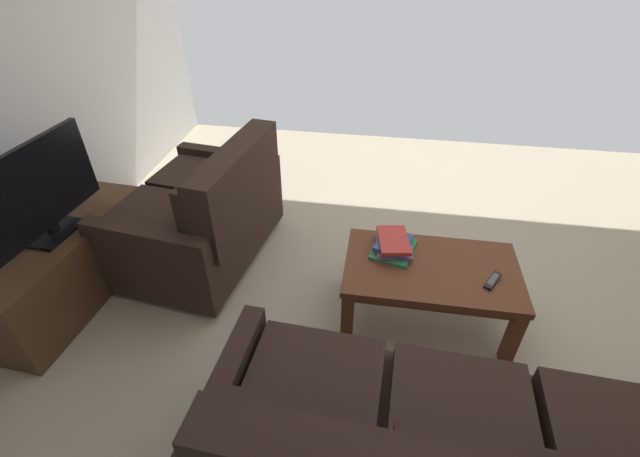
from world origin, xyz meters
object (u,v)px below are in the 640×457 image
book_stack (393,245)px  tv_remote (493,280)px  coffee_table (430,275)px  flat_tv (36,192)px  loveseat_near (204,214)px  tv_stand (70,265)px

book_stack → tv_remote: 0.59m
coffee_table → flat_tv: bearing=3.8°
flat_tv → tv_remote: flat_tv is taller
loveseat_near → tv_remote: bearing=166.2°
flat_tv → tv_stand: bearing=38.1°
loveseat_near → book_stack: size_ratio=3.92×
loveseat_near → flat_tv: size_ratio=1.48×
loveseat_near → tv_stand: loveseat_near is taller
loveseat_near → coffee_table: size_ratio=1.28×
coffee_table → tv_remote: size_ratio=6.29×
loveseat_near → coffee_table: (-1.55, 0.38, -0.02)m
flat_tv → book_stack: bearing=-172.6°
flat_tv → book_stack: size_ratio=2.66×
tv_remote → tv_stand: bearing=1.6°
loveseat_near → flat_tv: (0.73, 0.53, 0.43)m
loveseat_near → tv_remote: loveseat_near is taller
coffee_table → book_stack: bearing=-26.5°
coffee_table → tv_stand: tv_stand is taller
loveseat_near → tv_remote: 1.93m
loveseat_near → book_stack: (-1.32, 0.27, 0.10)m
tv_stand → tv_remote: (-2.60, -0.07, 0.19)m
book_stack → tv_remote: (-0.55, 0.19, -0.03)m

